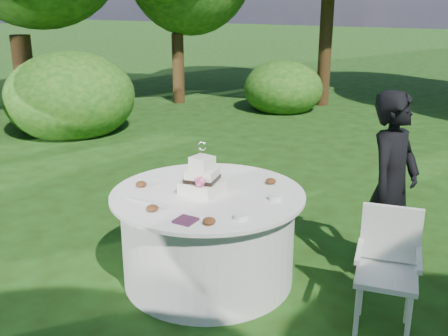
{
  "coord_description": "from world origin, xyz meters",
  "views": [
    {
      "loc": [
        2.05,
        -3.35,
        2.25
      ],
      "look_at": [
        0.15,
        0.0,
        1.0
      ],
      "focal_mm": 42.0,
      "sensor_mm": 36.0,
      "label": 1
    }
  ],
  "objects_px": {
    "napkins": "(186,220)",
    "cake": "(202,179)",
    "guest": "(391,189)",
    "table": "(208,236)",
    "chair": "(388,261)"
  },
  "relations": [
    {
      "from": "napkins",
      "to": "cake",
      "type": "xyz_separation_m",
      "value": [
        -0.2,
        0.54,
        0.1
      ]
    },
    {
      "from": "table",
      "to": "guest",
      "type": "bearing_deg",
      "value": 29.93
    },
    {
      "from": "cake",
      "to": "napkins",
      "type": "bearing_deg",
      "value": -69.71
    },
    {
      "from": "cake",
      "to": "chair",
      "type": "bearing_deg",
      "value": 2.35
    },
    {
      "from": "napkins",
      "to": "chair",
      "type": "bearing_deg",
      "value": 25.44
    },
    {
      "from": "napkins",
      "to": "chair",
      "type": "height_order",
      "value": "chair"
    },
    {
      "from": "napkins",
      "to": "cake",
      "type": "relative_size",
      "value": 0.33
    },
    {
      "from": "table",
      "to": "chair",
      "type": "relative_size",
      "value": 1.76
    },
    {
      "from": "napkins",
      "to": "table",
      "type": "height_order",
      "value": "napkins"
    },
    {
      "from": "table",
      "to": "chair",
      "type": "xyz_separation_m",
      "value": [
        1.44,
        0.04,
        0.13
      ]
    },
    {
      "from": "napkins",
      "to": "table",
      "type": "relative_size",
      "value": 0.09
    },
    {
      "from": "cake",
      "to": "chair",
      "type": "distance_m",
      "value": 1.52
    },
    {
      "from": "cake",
      "to": "chair",
      "type": "relative_size",
      "value": 0.47
    },
    {
      "from": "guest",
      "to": "cake",
      "type": "relative_size",
      "value": 3.79
    },
    {
      "from": "guest",
      "to": "chair",
      "type": "bearing_deg",
      "value": -153.79
    }
  ]
}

